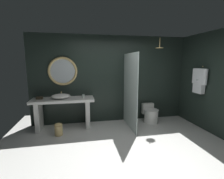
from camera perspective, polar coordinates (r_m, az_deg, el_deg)
The scene contains 13 objects.
ground_plane at distance 3.58m, azimuth 6.69°, elevation -20.91°, with size 5.76×5.76×0.00m, color silver.
back_wall_panel at distance 4.95m, azimuth 0.19°, elevation 3.62°, with size 4.80×0.10×2.60m, color #1E2823.
side_wall_right at distance 5.00m, azimuth 30.64°, elevation 2.34°, with size 0.10×2.47×2.60m, color #1E2823.
vanity_counter at distance 4.65m, azimuth -16.74°, elevation -6.34°, with size 1.65×0.60×0.84m.
vessel_sink at distance 4.59m, azimuth -17.63°, elevation -2.26°, with size 0.51×0.42×0.17m.
tumbler_cup at distance 4.58m, azimuth -10.05°, elevation -2.24°, with size 0.07×0.07×0.09m, color silver.
tissue_box at distance 4.73m, azimuth -24.23°, elevation -2.73°, with size 0.16×0.10×0.07m, color #3D3323.
round_wall_mirror at distance 4.77m, azimuth -17.00°, elevation 6.19°, with size 0.81×0.07×0.81m.
shower_glass_panel at distance 4.46m, azimuth 6.39°, elevation -0.63°, with size 0.02×1.20×2.06m, color silver.
rain_shower_head at distance 4.92m, azimuth 16.45°, elevation 14.15°, with size 0.21×0.21×0.29m.
hanging_bathrobe at distance 5.00m, azimuth 28.47°, elevation 3.12°, with size 0.20×0.51×0.75m.
toilet at distance 5.13m, azimuth 13.41°, elevation -8.51°, with size 0.43×0.59×0.54m.
waste_bin at distance 4.38m, azimuth -18.34°, elevation -13.14°, with size 0.20×0.20×0.31m.
Camera 1 is at (-0.98, -2.93, 1.81)m, focal length 25.89 mm.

